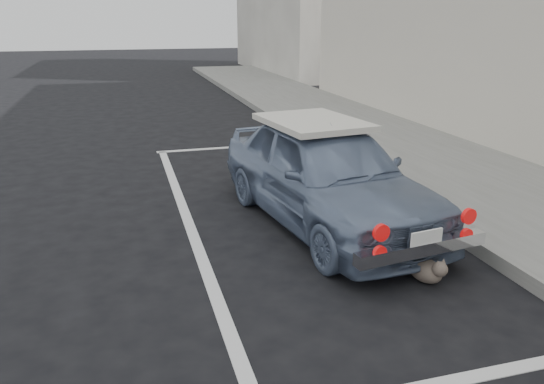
# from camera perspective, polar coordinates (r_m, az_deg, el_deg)

# --- Properties ---
(ground) EXTENTS (80.00, 80.00, 0.00)m
(ground) POSITION_cam_1_polar(r_m,az_deg,el_deg) (4.12, 9.71, -16.34)
(ground) COLOR black
(ground) RESTS_ON ground
(sidewalk) EXTENTS (2.80, 40.00, 0.15)m
(sidewalk) POSITION_cam_1_polar(r_m,az_deg,el_deg) (7.27, 26.04, -1.63)
(sidewalk) COLOR slate
(sidewalk) RESTS_ON ground
(pline_rear) EXTENTS (3.00, 0.12, 0.01)m
(pline_rear) POSITION_cam_1_polar(r_m,az_deg,el_deg) (4.00, 19.81, -18.41)
(pline_rear) COLOR silver
(pline_rear) RESTS_ON ground
(pline_front) EXTENTS (3.00, 0.12, 0.01)m
(pline_front) POSITION_cam_1_polar(r_m,az_deg,el_deg) (10.01, -3.69, 4.86)
(pline_front) COLOR silver
(pline_front) RESTS_ON ground
(pline_side) EXTENTS (0.12, 7.00, 0.01)m
(pline_side) POSITION_cam_1_polar(r_m,az_deg,el_deg) (6.49, -9.10, -2.89)
(pline_side) COLOR silver
(pline_side) RESTS_ON ground
(retro_coupe) EXTENTS (1.91, 3.73, 1.21)m
(retro_coupe) POSITION_cam_1_polar(r_m,az_deg,el_deg) (6.15, 5.86, 2.05)
(retro_coupe) COLOR slate
(retro_coupe) RESTS_ON ground
(cat) EXTENTS (0.32, 0.52, 0.28)m
(cat) POSITION_cam_1_polar(r_m,az_deg,el_deg) (5.10, 16.34, -7.95)
(cat) COLOR #756759
(cat) RESTS_ON ground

